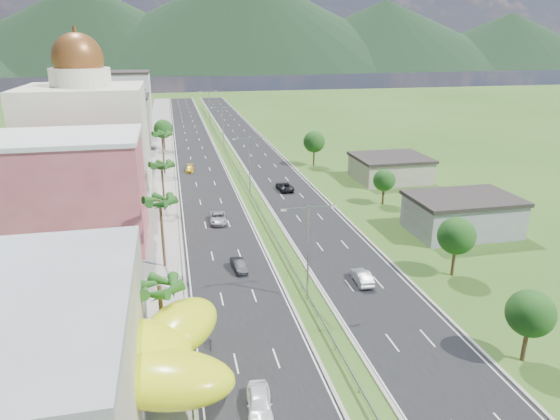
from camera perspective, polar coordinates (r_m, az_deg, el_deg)
ground at (r=48.51m, az=6.38°, el=-15.67°), size 500.00×500.00×0.00m
road_left at (r=130.71m, az=-9.51°, el=6.48°), size 11.00×260.00×0.04m
road_right at (r=132.26m, az=-2.97°, el=6.85°), size 11.00×260.00×0.04m
sidewalk_left at (r=130.61m, az=-13.69°, el=6.21°), size 7.00×260.00×0.12m
median_guardrail at (r=113.69m, az=-5.20°, el=5.13°), size 0.10×216.06×0.76m
streetlight_median_b at (r=53.69m, az=3.26°, el=-3.80°), size 6.04×0.25×11.00m
streetlight_median_c at (r=91.08m, az=-3.50°, el=5.69°), size 6.04×0.25×11.00m
streetlight_median_d at (r=134.95m, az=-6.56°, el=9.90°), size 6.04×0.25×11.00m
streetlight_median_e at (r=179.38m, az=-8.14°, el=12.03°), size 6.04×0.25×11.00m
lime_canopy at (r=40.93m, az=-20.00°, el=-15.62°), size 18.00×15.00×7.40m
pink_shophouse at (r=73.87m, az=-23.15°, el=1.66°), size 20.00×15.00×15.00m
domed_building at (r=95.14m, az=-21.12°, el=7.87°), size 20.00×20.00×28.70m
midrise_grey at (r=120.01m, az=-18.85°, el=8.53°), size 16.00×15.00×16.00m
midrise_beige at (r=141.86m, az=-17.93°, el=9.46°), size 16.00×15.00×13.00m
midrise_white at (r=164.26m, az=-17.36°, el=11.56°), size 16.00×15.00×18.00m
shed_near at (r=79.22m, az=20.06°, el=-0.67°), size 15.00×10.00×5.00m
shed_far at (r=105.46m, az=12.46°, el=4.56°), size 14.00×12.00×4.40m
palm_tree_b at (r=44.61m, az=-13.62°, el=-8.84°), size 3.60×3.60×8.10m
palm_tree_c at (r=62.61m, az=-13.55°, el=0.73°), size 3.60×3.60×9.60m
palm_tree_d at (r=85.04m, az=-13.38°, el=4.82°), size 3.60×3.60×8.60m
palm_tree_e at (r=109.36m, az=-13.34°, el=8.27°), size 3.60×3.60×9.40m
leafy_tree_lfar at (r=134.46m, az=-13.20°, el=9.00°), size 4.90×4.90×8.05m
leafy_tree_ra at (r=49.53m, az=26.71°, el=-10.52°), size 4.20×4.20×6.90m
leafy_tree_rb at (r=63.42m, az=19.53°, el=-2.81°), size 4.55×4.55×7.47m
leafy_tree_rc at (r=88.48m, az=11.82°, el=3.34°), size 3.85×3.85×6.33m
leafy_tree_rd at (r=114.31m, az=3.92°, el=7.78°), size 4.90×4.90×8.05m
mountain_ridge at (r=493.95m, az=-3.95°, el=15.59°), size 860.00×140.00×90.00m
car_white_near_left at (r=41.31m, az=-2.37°, el=-21.14°), size 2.41×4.93×1.62m
car_dark_left at (r=62.96m, az=-4.74°, el=-6.31°), size 1.87×4.20×1.34m
car_silver_mid_left at (r=79.38m, az=-7.09°, el=-0.89°), size 2.81×5.60×1.52m
car_yellow_far_left at (r=111.80m, az=-10.27°, el=4.69°), size 2.05×4.41×1.25m
car_silver_right at (r=60.41m, az=9.33°, el=-7.54°), size 1.85×4.75×1.54m
car_dark_far_right at (r=95.87m, az=0.52°, el=2.72°), size 2.83×5.63×1.53m
motorcycle at (r=48.88m, az=-7.99°, el=-14.56°), size 0.64×1.87×1.18m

